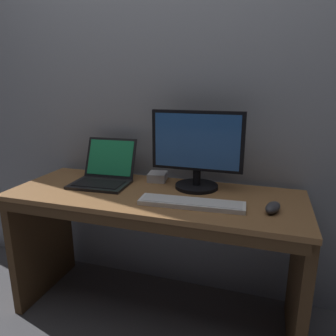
{
  "coord_description": "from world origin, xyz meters",
  "views": [
    {
      "loc": [
        0.54,
        -1.44,
        1.27
      ],
      "look_at": [
        0.08,
        0.0,
        0.86
      ],
      "focal_mm": 33.52,
      "sensor_mm": 36.0,
      "label": 1
    }
  ],
  "objects": [
    {
      "name": "wired_keyboard",
      "position": [
        0.23,
        -0.11,
        0.74
      ],
      "size": [
        0.5,
        0.14,
        0.02
      ],
      "color": "white",
      "rests_on": "desk"
    },
    {
      "name": "laptop_black",
      "position": [
        -0.33,
        0.07,
        0.77
      ],
      "size": [
        0.33,
        0.33,
        0.23
      ],
      "color": "black",
      "rests_on": "desk"
    },
    {
      "name": "ground_plane",
      "position": [
        0.0,
        0.0,
        0.0
      ],
      "size": [
        14.0,
        14.0,
        0.0
      ],
      "primitive_type": "plane",
      "color": "#4C4C51"
    },
    {
      "name": "external_drive_box",
      "position": [
        -0.05,
        0.21,
        0.75
      ],
      "size": [
        0.12,
        0.13,
        0.05
      ],
      "primitive_type": "cube",
      "rotation": [
        0.0,
        0.0,
        0.15
      ],
      "color": "silver",
      "rests_on": "desk"
    },
    {
      "name": "back_wall",
      "position": [
        0.0,
        0.34,
        1.52
      ],
      "size": [
        4.08,
        0.04,
        3.04
      ],
      "primitive_type": "cube",
      "color": "gray",
      "rests_on": "ground"
    },
    {
      "name": "computer_mouse",
      "position": [
        0.58,
        -0.08,
        0.75
      ],
      "size": [
        0.09,
        0.13,
        0.04
      ],
      "primitive_type": "ellipsoid",
      "rotation": [
        0.0,
        0.0,
        -0.29
      ],
      "color": "#38383D",
      "rests_on": "desk"
    },
    {
      "name": "desk",
      "position": [
        0.0,
        -0.01,
        0.5
      ],
      "size": [
        1.52,
        0.57,
        0.72
      ],
      "color": "olive",
      "rests_on": "ground"
    },
    {
      "name": "external_monitor",
      "position": [
        0.19,
        0.14,
        0.94
      ],
      "size": [
        0.48,
        0.23,
        0.42
      ],
      "color": "black",
      "rests_on": "desk"
    }
  ]
}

